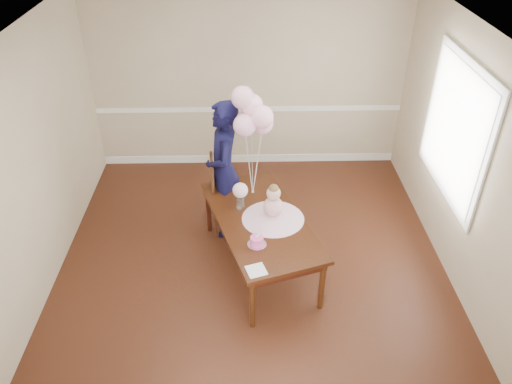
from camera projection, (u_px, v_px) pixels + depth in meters
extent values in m
cube|color=black|center=(252.00, 270.00, 5.82)|extent=(4.50, 5.00, 0.00)
cube|color=silver|center=(251.00, 39.00, 4.31)|extent=(4.50, 5.00, 0.02)
cube|color=tan|center=(249.00, 80.00, 7.14)|extent=(4.50, 0.02, 2.70)
cube|color=tan|center=(29.00, 175.00, 5.02)|extent=(0.02, 5.00, 2.70)
cube|color=tan|center=(471.00, 169.00, 5.11)|extent=(0.02, 5.00, 2.70)
cube|color=white|center=(249.00, 109.00, 7.38)|extent=(4.50, 0.02, 0.07)
cube|color=white|center=(249.00, 158.00, 7.85)|extent=(4.50, 0.02, 0.12)
cube|color=white|center=(456.00, 129.00, 5.41)|extent=(0.02, 1.66, 1.56)
cube|color=silver|center=(454.00, 129.00, 5.41)|extent=(0.01, 1.50, 1.40)
cube|color=black|center=(260.00, 220.00, 5.53)|extent=(1.43, 2.01, 0.05)
cube|color=black|center=(260.00, 225.00, 5.56)|extent=(1.32, 1.90, 0.09)
cylinder|color=black|center=(252.00, 303.00, 4.96)|extent=(0.08, 0.08, 0.64)
cylinder|color=black|center=(322.00, 285.00, 5.17)|extent=(0.08, 0.08, 0.64)
cylinder|color=black|center=(209.00, 210.00, 6.27)|extent=(0.08, 0.08, 0.64)
cylinder|color=black|center=(266.00, 198.00, 6.48)|extent=(0.08, 0.08, 0.64)
cone|color=#DFA4C0|center=(273.00, 215.00, 5.49)|extent=(0.87, 0.87, 0.09)
sphere|color=pink|center=(273.00, 206.00, 5.42)|extent=(0.22, 0.22, 0.22)
sphere|color=#D3A691|center=(274.00, 193.00, 5.33)|extent=(0.15, 0.15, 0.15)
sphere|color=brown|center=(274.00, 189.00, 5.30)|extent=(0.11, 0.11, 0.11)
cylinder|color=silver|center=(257.00, 244.00, 5.14)|extent=(0.25, 0.25, 0.01)
cylinder|color=#E2479D|center=(257.00, 241.00, 5.11)|extent=(0.17, 0.17, 0.09)
sphere|color=white|center=(257.00, 236.00, 5.08)|extent=(0.03, 0.03, 0.03)
sphere|color=white|center=(259.00, 235.00, 5.10)|extent=(0.03, 0.03, 0.03)
cylinder|color=silver|center=(240.00, 202.00, 5.65)|extent=(0.11, 0.11, 0.15)
sphere|color=beige|center=(240.00, 190.00, 5.56)|extent=(0.17, 0.17, 0.17)
cube|color=white|center=(256.00, 270.00, 4.82)|extent=(0.23, 0.23, 0.01)
cylinder|color=white|center=(253.00, 193.00, 5.92)|extent=(0.05, 0.05, 0.02)
sphere|color=#ECA7C9|center=(245.00, 125.00, 5.40)|extent=(0.25, 0.25, 0.25)
sphere|color=#FFB4D2|center=(262.00, 117.00, 5.36)|extent=(0.25, 0.25, 0.25)
sphere|color=#FFB4D2|center=(251.00, 105.00, 5.40)|extent=(0.25, 0.25, 0.25)
sphere|color=#ECA7BE|center=(243.00, 98.00, 5.33)|extent=(0.25, 0.25, 0.25)
sphere|color=#FFB4D4|center=(262.00, 123.00, 5.54)|extent=(0.25, 0.25, 0.25)
cylinder|color=white|center=(249.00, 166.00, 5.70)|extent=(0.08, 0.03, 0.76)
cylinder|color=white|center=(257.00, 162.00, 5.68)|extent=(0.10, 0.02, 0.85)
cylinder|color=silver|center=(252.00, 156.00, 5.70)|extent=(0.01, 0.09, 0.94)
cylinder|color=silver|center=(248.00, 153.00, 5.67)|extent=(0.10, 0.07, 1.03)
cylinder|color=white|center=(257.00, 164.00, 5.77)|extent=(0.10, 0.10, 0.71)
cube|color=#35150E|center=(230.00, 198.00, 6.24)|extent=(0.48, 0.48, 0.05)
cylinder|color=#3B1A10|center=(217.00, 223.00, 6.21)|extent=(0.04, 0.04, 0.43)
cylinder|color=#35120E|center=(246.00, 221.00, 6.24)|extent=(0.04, 0.04, 0.43)
cylinder|color=#33160E|center=(216.00, 206.00, 6.51)|extent=(0.04, 0.04, 0.43)
cylinder|color=#34160E|center=(243.00, 204.00, 6.54)|extent=(0.04, 0.04, 0.43)
cylinder|color=#351E0E|center=(213.00, 188.00, 5.91)|extent=(0.04, 0.04, 0.57)
cylinder|color=#3E2110|center=(212.00, 172.00, 6.21)|extent=(0.04, 0.04, 0.57)
cube|color=#3D1A10|center=(213.00, 188.00, 6.13)|extent=(0.06, 0.41, 0.05)
cube|color=#3C2010|center=(212.00, 177.00, 6.04)|extent=(0.06, 0.41, 0.05)
cube|color=#3E2111|center=(212.00, 165.00, 5.95)|extent=(0.06, 0.41, 0.05)
imported|color=black|center=(224.00, 170.00, 5.99)|extent=(0.47, 0.67, 1.76)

